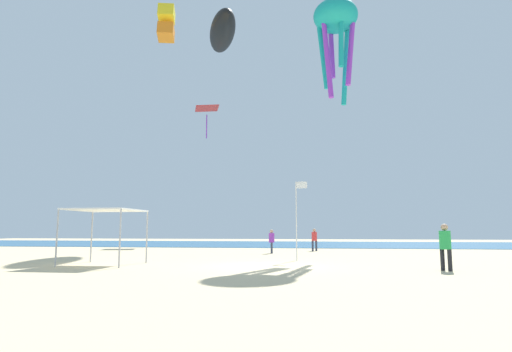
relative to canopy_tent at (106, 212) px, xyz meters
name	(u,v)px	position (x,y,z in m)	size (l,w,h in m)	color
ground	(268,267)	(7.33, 0.37, -2.38)	(110.00, 110.00, 0.10)	beige
ocean_strip	(299,244)	(7.33, 29.31, -2.32)	(110.00, 21.51, 0.03)	#28608C
canopy_tent	(106,212)	(0.00, 0.00, 0.00)	(2.90, 2.85, 2.47)	#B2B2B7
person_near_tent	(272,239)	(6.40, 10.37, -1.41)	(0.37, 0.42, 1.57)	#33384C
person_leftmost	(314,238)	(9.19, 13.99, -1.36)	(0.41, 0.39, 1.65)	#33384C
person_central	(445,243)	(14.30, -0.77, -1.29)	(0.42, 0.42, 1.78)	black
banner_flag	(298,213)	(8.46, 3.95, 0.07)	(0.61, 0.06, 4.04)	silver
kite_inflatable_black	(222,32)	(0.90, 18.84, 17.71)	(5.08, 8.30, 3.10)	black
kite_diamond_red	(207,110)	(-2.89, 27.72, 12.84)	(3.28, 3.28, 3.64)	red
kite_octopus_teal	(336,21)	(10.87, 8.55, 12.71)	(3.60, 3.60, 6.80)	teal
kite_box_yellow	(166,23)	(-4.77, 19.20, 19.14)	(1.89, 2.11, 3.55)	yellow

